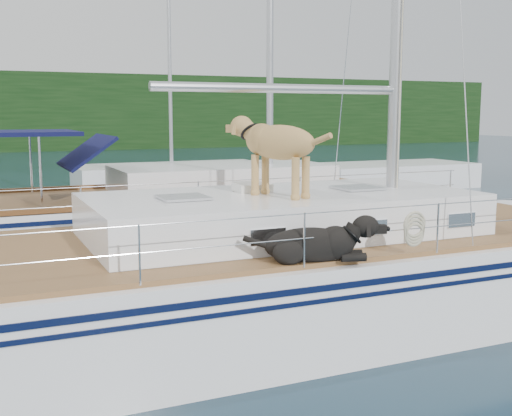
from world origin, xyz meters
name	(u,v)px	position (x,y,z in m)	size (l,w,h in m)	color
ground	(228,330)	(0.00, 0.00, 0.00)	(120.00, 120.00, 0.00)	black
tree_line	(11,112)	(0.00, 45.00, 3.00)	(90.00, 3.00, 6.00)	black
shore_bank	(12,143)	(0.00, 46.20, 0.60)	(92.00, 1.00, 1.20)	#595147
main_sailboat	(235,280)	(0.10, -0.01, 0.68)	(12.00, 3.92, 14.01)	white
neighbor_sailboat	(176,216)	(1.06, 5.80, 0.63)	(11.00, 3.50, 13.30)	white
bg_boat_center	(172,177)	(4.00, 16.00, 0.45)	(7.20, 3.00, 11.65)	white
bg_boat_east	(391,176)	(12.00, 13.00, 0.46)	(6.40, 3.00, 11.65)	white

